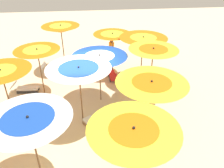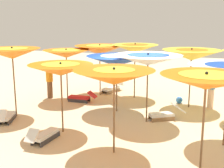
{
  "view_description": "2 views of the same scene",
  "coord_description": "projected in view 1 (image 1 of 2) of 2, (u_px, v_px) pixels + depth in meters",
  "views": [
    {
      "loc": [
        -7.68,
        -0.2,
        5.79
      ],
      "look_at": [
        -0.16,
        -1.04,
        1.27
      ],
      "focal_mm": 35.83,
      "sensor_mm": 36.0,
      "label": 1
    },
    {
      "loc": [
        -2.93,
        9.95,
        3.54
      ],
      "look_at": [
        0.74,
        -0.37,
        1.12
      ],
      "focal_mm": 48.32,
      "sensor_mm": 36.0,
      "label": 2
    }
  ],
  "objects": [
    {
      "name": "beachgoer_0",
      "position": [
        112.0,
        52.0,
        12.72
      ],
      "size": [
        0.3,
        0.3,
        1.61
      ],
      "rotation": [
        0.0,
        0.0,
        3.33
      ],
      "color": "brown",
      "rests_on": "ground"
    },
    {
      "name": "beach_umbrella_0",
      "position": [
        61.0,
        29.0,
        11.56
      ],
      "size": [
        1.97,
        1.97,
        2.54
      ],
      "color": "brown",
      "rests_on": "ground"
    },
    {
      "name": "beach_umbrella_6",
      "position": [
        79.0,
        72.0,
        7.76
      ],
      "size": [
        2.29,
        2.29,
        2.4
      ],
      "color": "brown",
      "rests_on": "ground"
    },
    {
      "name": "lounger_1",
      "position": [
        95.0,
        125.0,
        8.34
      ],
      "size": [
        1.29,
        1.02,
        0.56
      ],
      "rotation": [
        0.0,
        0.0,
        6.86
      ],
      "color": "olive",
      "rests_on": "ground"
    },
    {
      "name": "beach_umbrella_4",
      "position": [
        112.0,
        37.0,
        11.32
      ],
      "size": [
        1.96,
        1.96,
        2.26
      ],
      "color": "brown",
      "rests_on": "ground"
    },
    {
      "name": "beach_umbrella_1",
      "position": [
        38.0,
        53.0,
        9.61
      ],
      "size": [
        1.97,
        1.97,
        2.23
      ],
      "color": "brown",
      "rests_on": "ground"
    },
    {
      "name": "lounger_5",
      "position": [
        26.0,
        88.0,
        10.58
      ],
      "size": [
        0.41,
        1.3,
        0.55
      ],
      "rotation": [
        0.0,
        0.0,
        4.66
      ],
      "color": "#333338",
      "rests_on": "ground"
    },
    {
      "name": "beach_umbrella_10",
      "position": [
        151.0,
        87.0,
        6.97
      ],
      "size": [
        2.26,
        2.26,
        2.39
      ],
      "color": "brown",
      "rests_on": "ground"
    },
    {
      "name": "lounger_4",
      "position": [
        112.0,
        75.0,
        11.68
      ],
      "size": [
        1.24,
        0.38,
        0.49
      ],
      "rotation": [
        0.0,
        0.0,
        6.31
      ],
      "color": "#333338",
      "rests_on": "ground"
    },
    {
      "name": "ground",
      "position": [
        87.0,
        109.0,
        9.52
      ],
      "size": [
        36.5,
        36.5,
        0.04
      ],
      "primitive_type": "cube",
      "color": "beige"
    },
    {
      "name": "lounger_2",
      "position": [
        155.0,
        79.0,
        11.3
      ],
      "size": [
        0.78,
        1.35,
        0.7
      ],
      "rotation": [
        0.0,
        0.0,
        7.51
      ],
      "color": "olive",
      "rests_on": "ground"
    },
    {
      "name": "beachgoer_1",
      "position": [
        159.0,
        134.0,
        6.91
      ],
      "size": [
        0.3,
        0.3,
        1.73
      ],
      "rotation": [
        0.0,
        0.0,
        0.91
      ],
      "color": "beige",
      "rests_on": "ground"
    },
    {
      "name": "beach_umbrella_11",
      "position": [
        133.0,
        135.0,
        4.98
      ],
      "size": [
        2.11,
        2.11,
        2.51
      ],
      "color": "brown",
      "rests_on": "ground"
    },
    {
      "name": "beach_umbrella_2",
      "position": [
        2.0,
        75.0,
        7.78
      ],
      "size": [
        2.1,
        2.1,
        2.32
      ],
      "color": "brown",
      "rests_on": "ground"
    },
    {
      "name": "lounger_3",
      "position": [
        53.0,
        67.0,
        12.48
      ],
      "size": [
        0.74,
        1.26,
        0.58
      ],
      "rotation": [
        0.0,
        0.0,
        5.08
      ],
      "color": "#333338",
      "rests_on": "ground"
    },
    {
      "name": "beach_umbrella_8",
      "position": [
        143.0,
        41.0,
        10.56
      ],
      "size": [
        2.29,
        2.29,
        2.36
      ],
      "color": "brown",
      "rests_on": "ground"
    },
    {
      "name": "beach_ball",
      "position": [
        155.0,
        125.0,
        8.4
      ],
      "size": [
        0.28,
        0.28,
        0.28
      ],
      "primitive_type": "sphere",
      "color": "#337FE5",
      "rests_on": "ground"
    },
    {
      "name": "beach_umbrella_7",
      "position": [
        29.0,
        124.0,
        5.55
      ],
      "size": [
        2.21,
        2.21,
        2.36
      ],
      "color": "brown",
      "rests_on": "ground"
    },
    {
      "name": "beach_umbrella_9",
      "position": [
        153.0,
        53.0,
        9.1
      ],
      "size": [
        2.03,
        2.03,
        2.45
      ],
      "color": "brown",
      "rests_on": "ground"
    },
    {
      "name": "beach_umbrella_5",
      "position": [
        100.0,
        60.0,
        9.11
      ],
      "size": [
        2.29,
        2.29,
        2.21
      ],
      "color": "brown",
      "rests_on": "ground"
    }
  ]
}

